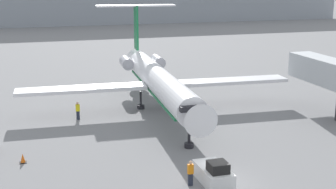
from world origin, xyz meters
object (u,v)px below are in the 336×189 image
airplane_main (158,79)px  worker_near_tug (190,173)px  worker_by_wing (78,110)px  jet_bridge (330,73)px  traffic_cone_left (23,158)px  pushback_tug (213,173)px

airplane_main → worker_near_tug: size_ratio=16.29×
worker_near_tug → worker_by_wing: size_ratio=1.00×
worker_near_tug → jet_bridge: bearing=31.7°
worker_by_wing → traffic_cone_left: worker_by_wing is taller
worker_near_tug → worker_by_wing: (-5.67, 17.84, 0.00)m
pushback_tug → worker_by_wing: (-7.37, 17.85, 0.29)m
airplane_main → worker_near_tug: bearing=-99.1°
worker_near_tug → jet_bridge: (19.28, 11.93, 3.48)m
worker_near_tug → pushback_tug: bearing=-0.3°
pushback_tug → worker_by_wing: worker_by_wing is taller
worker_by_wing → pushback_tug: bearing=-67.6°
airplane_main → jet_bridge: airplane_main is taller
worker_near_tug → worker_by_wing: worker_by_wing is taller
airplane_main → traffic_cone_left: bearing=-141.1°
worker_near_tug → jet_bridge: jet_bridge is taller
worker_near_tug → airplane_main: bearing=80.9°
pushback_tug → jet_bridge: (17.58, 11.94, 3.77)m
pushback_tug → traffic_cone_left: bearing=149.1°
pushback_tug → worker_near_tug: size_ratio=2.05×
pushback_tug → worker_near_tug: pushback_tug is taller
traffic_cone_left → jet_bridge: 30.90m
worker_by_wing → jet_bridge: 25.88m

